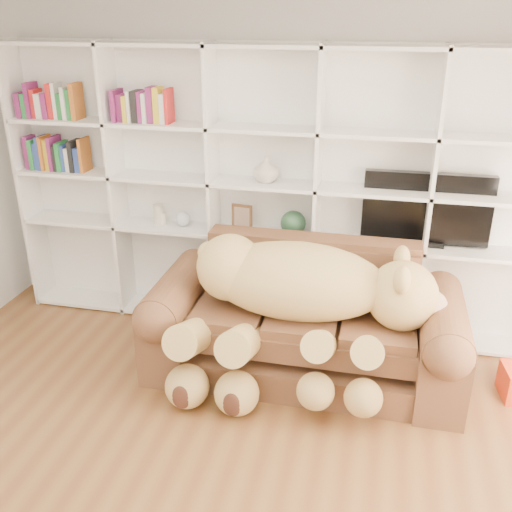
# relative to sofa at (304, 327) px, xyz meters

# --- Properties ---
(wall_back) EXTENTS (5.00, 0.02, 2.70)m
(wall_back) POSITION_rel_sofa_xyz_m (-0.46, 0.85, 0.98)
(wall_back) COLOR silver
(wall_back) RESTS_ON floor
(bookshelf) EXTENTS (4.43, 0.35, 2.40)m
(bookshelf) POSITION_rel_sofa_xyz_m (-0.70, 0.72, 0.93)
(bookshelf) COLOR white
(bookshelf) RESTS_ON floor
(sofa) EXTENTS (2.35, 1.01, 0.99)m
(sofa) POSITION_rel_sofa_xyz_m (0.00, 0.00, 0.00)
(sofa) COLOR brown
(sofa) RESTS_ON floor
(teddy_bear) EXTENTS (1.92, 1.01, 1.11)m
(teddy_bear) POSITION_rel_sofa_xyz_m (-0.04, -0.20, 0.33)
(teddy_bear) COLOR #DCB66E
(teddy_bear) RESTS_ON sofa
(throw_pillow) EXTENTS (0.47, 0.33, 0.45)m
(throw_pillow) POSITION_rel_sofa_xyz_m (-0.54, 0.16, 0.34)
(throw_pillow) COLOR #57110E
(throw_pillow) RESTS_ON sofa
(tv) EXTENTS (1.00, 0.18, 0.59)m
(tv) POSITION_rel_sofa_xyz_m (0.85, 0.71, 0.78)
(tv) COLOR black
(tv) RESTS_ON bookshelf
(picture_frame) EXTENTS (0.18, 0.05, 0.23)m
(picture_frame) POSITION_rel_sofa_xyz_m (-0.65, 0.66, 0.62)
(picture_frame) COLOR #54361D
(picture_frame) RESTS_ON bookshelf
(green_vase) EXTENTS (0.21, 0.21, 0.21)m
(green_vase) POSITION_rel_sofa_xyz_m (-0.21, 0.66, 0.60)
(green_vase) COLOR #2A5135
(green_vase) RESTS_ON bookshelf
(figurine_tall) EXTENTS (0.11, 0.11, 0.18)m
(figurine_tall) POSITION_rel_sofa_xyz_m (-1.41, 0.66, 0.58)
(figurine_tall) COLOR beige
(figurine_tall) RESTS_ON bookshelf
(figurine_short) EXTENTS (0.07, 0.07, 0.11)m
(figurine_short) POSITION_rel_sofa_xyz_m (-1.38, 0.66, 0.55)
(figurine_short) COLOR beige
(figurine_short) RESTS_ON bookshelf
(snow_globe) EXTENTS (0.13, 0.13, 0.13)m
(snow_globe) POSITION_rel_sofa_xyz_m (-1.19, 0.66, 0.56)
(snow_globe) COLOR silver
(snow_globe) RESTS_ON bookshelf
(shelf_vase) EXTENTS (0.24, 0.24, 0.21)m
(shelf_vase) POSITION_rel_sofa_xyz_m (-0.45, 0.66, 1.05)
(shelf_vase) COLOR beige
(shelf_vase) RESTS_ON bookshelf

